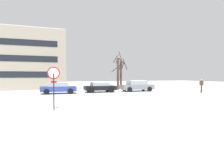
{
  "coord_description": "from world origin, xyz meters",
  "views": [
    {
      "loc": [
        -2.69,
        -14.7,
        2.07
      ],
      "look_at": [
        4.63,
        5.46,
        1.2
      ],
      "focal_mm": 31.04,
      "sensor_mm": 36.0,
      "label": 1
    }
  ],
  "objects": [
    {
      "name": "parked_car_blue",
      "position": [
        -0.86,
        8.95,
        0.7
      ],
      "size": [
        4.12,
        2.15,
        1.36
      ],
      "color": "#283D93",
      "rests_on": "ground"
    },
    {
      "name": "road_surface",
      "position": [
        0.0,
        3.54,
        0.0
      ],
      "size": [
        80.0,
        9.08,
        0.0
      ],
      "color": "silver",
      "rests_on": "ground"
    },
    {
      "name": "stop_sign",
      "position": [
        -2.01,
        -2.44,
        1.86
      ],
      "size": [
        0.76,
        0.13,
        2.65
      ],
      "color": "black",
      "rests_on": "ground"
    },
    {
      "name": "pedestrian_crossing",
      "position": [
        16.2,
        4.3,
        0.99
      ],
      "size": [
        0.37,
        0.46,
        1.7
      ],
      "color": "black",
      "rests_on": "ground"
    },
    {
      "name": "building_far_left",
      "position": [
        -5.53,
        21.19,
        4.66
      ],
      "size": [
        12.86,
        10.64,
        9.33
      ],
      "color": "#9E937F",
      "rests_on": "ground"
    },
    {
      "name": "parked_car_black",
      "position": [
        4.35,
        9.28,
        0.69
      ],
      "size": [
        4.02,
        2.19,
        1.33
      ],
      "color": "black",
      "rests_on": "ground"
    },
    {
      "name": "ground_plane",
      "position": [
        0.0,
        0.0,
        0.0
      ],
      "size": [
        120.0,
        120.0,
        0.0
      ],
      "primitive_type": "plane",
      "color": "white"
    },
    {
      "name": "tree_far_left",
      "position": [
        8.12,
        12.49,
        2.56
      ],
      "size": [
        1.72,
        1.6,
        5.79
      ],
      "color": "#423326",
      "rests_on": "ground"
    },
    {
      "name": "parked_car_gray",
      "position": [
        9.57,
        9.04,
        0.76
      ],
      "size": [
        4.57,
        2.17,
        1.49
      ],
      "color": "slate",
      "rests_on": "ground"
    },
    {
      "name": "tree_far_right",
      "position": [
        8.9,
        13.1,
        2.53
      ],
      "size": [
        1.97,
        1.97,
        5.02
      ],
      "color": "#423326",
      "rests_on": "ground"
    }
  ]
}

